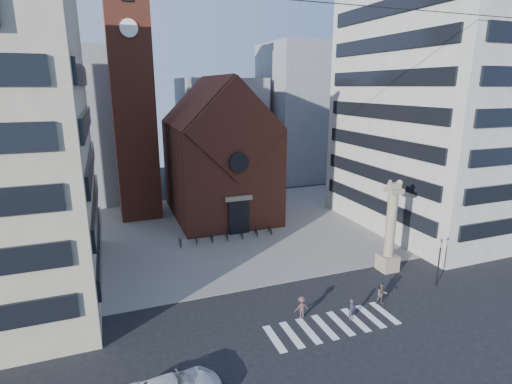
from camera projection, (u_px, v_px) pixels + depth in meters
ground at (306, 306)px, 31.24m from camera, size 120.00×120.00×0.00m
piazza at (234, 228)px, 48.42m from camera, size 46.00×30.00×0.05m
zebra_crossing at (333, 325)px, 28.72m from camera, size 10.20×3.20×0.01m
church at (219, 155)px, 51.84m from camera, size 12.00×16.65×18.00m
campanile at (132, 94)px, 49.13m from camera, size 5.50×5.50×31.20m
building_right at (447, 92)px, 46.16m from camera, size 18.00×22.00×32.00m
bg_block_left at (57, 127)px, 57.80m from camera, size 16.00×14.00×22.00m
bg_block_mid at (221, 130)px, 71.68m from camera, size 14.00×12.00×18.00m
bg_block_right at (309, 112)px, 73.64m from camera, size 16.00×14.00×24.00m
lion_column at (390, 235)px, 36.48m from camera, size 1.63×1.60×8.68m
traffic_light at (439, 261)px, 33.83m from camera, size 0.13×0.16×4.30m
pedestrian_0 at (352, 309)px, 29.24m from camera, size 0.69×0.59×1.61m
pedestrian_1 at (382, 294)px, 31.29m from camera, size 1.00×0.87×1.73m
pedestrian_2 at (381, 289)px, 32.21m from camera, size 0.52×0.94×1.53m
pedestrian_3 at (302, 307)px, 29.47m from camera, size 1.12×0.68×1.69m
scooter_0 at (180, 241)px, 42.83m from camera, size 0.94×1.97×0.99m
scooter_1 at (196, 239)px, 43.41m from camera, size 0.79×1.89×1.10m
scooter_2 at (212, 237)px, 44.02m from camera, size 0.94×1.97×0.99m
scooter_3 at (227, 235)px, 44.60m from camera, size 0.79×1.89×1.10m
scooter_4 at (242, 233)px, 45.20m from camera, size 0.94×1.97×0.99m
scooter_5 at (256, 231)px, 45.78m from camera, size 0.79×1.89×1.10m
scooter_6 at (270, 229)px, 46.39m from camera, size 0.94×1.97×0.99m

